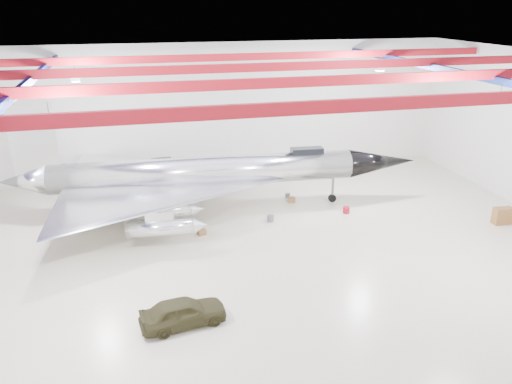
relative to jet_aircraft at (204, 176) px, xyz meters
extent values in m
plane|color=beige|center=(2.38, -6.85, -2.62)|extent=(40.00, 40.00, 0.00)
plane|color=silver|center=(2.38, 8.15, 2.88)|extent=(40.00, 0.00, 40.00)
plane|color=#0A0F38|center=(2.38, -6.85, 8.38)|extent=(40.00, 40.00, 0.00)
cube|color=maroon|center=(2.38, -15.85, 7.78)|extent=(39.50, 0.25, 0.50)
cube|color=maroon|center=(2.38, -9.85, 7.78)|extent=(39.50, 0.25, 0.50)
cube|color=maroon|center=(2.38, -3.85, 7.78)|extent=(39.50, 0.25, 0.50)
cube|color=maroon|center=(2.38, 2.15, 7.78)|extent=(39.50, 0.25, 0.50)
cube|color=#0D1C50|center=(-9.62, -6.85, 7.48)|extent=(0.25, 29.50, 0.40)
cube|color=#0D1C50|center=(14.38, -6.85, 7.48)|extent=(0.25, 29.50, 0.40)
cube|color=silver|center=(-7.62, -12.85, 7.08)|extent=(0.55, 0.55, 0.25)
cube|color=silver|center=(12.38, -12.85, 7.08)|extent=(0.55, 0.55, 0.25)
cube|color=silver|center=(-7.62, -0.85, 7.08)|extent=(0.55, 0.55, 0.25)
cube|color=silver|center=(12.38, -0.85, 7.08)|extent=(0.55, 0.55, 0.25)
cylinder|color=silver|center=(0.06, 0.00, 0.30)|extent=(20.98, 3.75, 2.09)
cone|color=black|center=(13.06, -1.05, 0.30)|extent=(5.37, 2.50, 2.09)
cone|color=silver|center=(-11.91, 0.95, 0.30)|extent=(3.29, 2.33, 2.09)
cube|color=silver|center=(-10.87, 0.87, 3.02)|extent=(2.92, 0.36, 4.70)
cube|color=black|center=(7.34, -0.59, 1.40)|extent=(2.36, 1.02, 0.52)
cylinder|color=silver|center=(-3.52, -5.48, -1.16)|extent=(4.03, 1.25, 0.94)
cylinder|color=silver|center=(-3.31, -2.88, -1.16)|extent=(4.03, 1.25, 0.94)
cylinder|color=silver|center=(-2.81, 3.37, -1.16)|extent=(4.03, 1.25, 0.94)
cylinder|color=silver|center=(-2.61, 5.97, -1.16)|extent=(4.03, 1.25, 0.94)
cylinder|color=#59595B|center=(9.42, -0.76, -1.68)|extent=(0.19, 0.19, 1.88)
cylinder|color=black|center=(9.42, -0.76, -2.33)|extent=(0.60, 0.28, 0.58)
cylinder|color=#59595B|center=(-4.31, -2.27, -1.68)|extent=(0.19, 0.19, 1.88)
cylinder|color=black|center=(-4.31, -2.27, -2.33)|extent=(0.60, 0.28, 0.58)
cylinder|color=#59595B|center=(-3.90, 2.93, -1.68)|extent=(0.19, 0.19, 1.88)
cylinder|color=black|center=(-3.90, 2.93, -2.33)|extent=(0.60, 0.28, 0.58)
imported|color=#312F18|center=(-3.08, -13.24, -1.94)|extent=(4.16, 2.14, 1.35)
cube|color=brown|center=(19.00, -7.22, -2.05)|extent=(1.29, 0.71, 1.14)
cube|color=olive|center=(-0.86, -3.97, -2.44)|extent=(0.61, 0.55, 0.35)
cylinder|color=#59595B|center=(3.99, -3.03, -2.41)|extent=(0.60, 0.60, 0.42)
cube|color=olive|center=(6.45, -0.08, -2.43)|extent=(0.61, 0.52, 0.38)
cube|color=#59595B|center=(-7.07, 1.02, -2.48)|extent=(0.43, 0.36, 0.29)
cylinder|color=maroon|center=(9.59, -2.95, -2.40)|extent=(0.64, 0.64, 0.43)
cylinder|color=#59595B|center=(6.47, 0.91, -2.45)|extent=(0.41, 0.41, 0.34)
camera|label=1|loc=(-4.61, -32.88, 11.40)|focal=35.00mm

